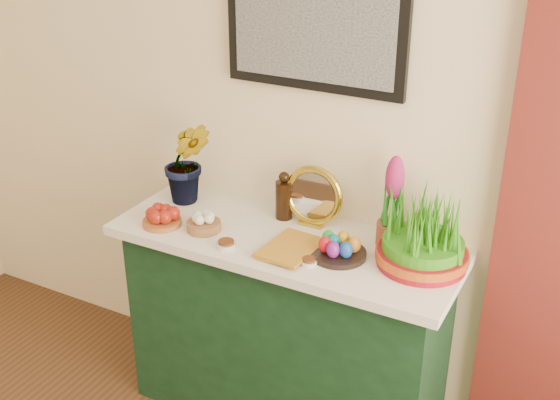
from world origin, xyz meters
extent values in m
cube|color=#FDE7BE|center=(0.00, 2.25, 1.35)|extent=(4.00, 0.04, 2.70)
cube|color=black|center=(0.04, 2.23, 1.70)|extent=(0.74, 0.03, 0.54)
cube|color=#A5A5A5|center=(0.04, 2.21, 1.70)|extent=(0.66, 0.01, 0.46)
cube|color=#153A20|center=(0.04, 2.00, 0.42)|extent=(1.30, 0.45, 0.85)
cube|color=silver|center=(0.04, 2.00, 0.87)|extent=(1.40, 0.55, 0.04)
imported|color=#227B1C|center=(-0.48, 2.09, 1.13)|extent=(0.32, 0.30, 0.49)
cylinder|color=#A85C2B|center=(-0.45, 1.85, 0.90)|extent=(0.19, 0.19, 0.02)
cylinder|color=#9E683F|center=(-0.27, 1.90, 0.91)|extent=(0.17, 0.17, 0.04)
cylinder|color=black|center=(-0.04, 2.15, 0.97)|extent=(0.07, 0.07, 0.16)
sphere|color=black|center=(-0.04, 2.15, 1.07)|extent=(0.04, 0.04, 0.04)
cube|color=gold|center=(0.09, 2.14, 0.90)|extent=(0.10, 0.05, 0.02)
torus|color=gold|center=(0.09, 2.15, 1.02)|extent=(0.25, 0.06, 0.25)
cylinder|color=silver|center=(0.09, 2.15, 1.02)|extent=(0.19, 0.03, 0.19)
imported|color=#BD7F21|center=(0.02, 1.91, 0.91)|extent=(0.19, 0.26, 0.03)
cylinder|color=silver|center=(-0.12, 1.82, 0.90)|extent=(0.08, 0.08, 0.02)
cylinder|color=#592D14|center=(-0.12, 1.82, 0.91)|extent=(0.06, 0.06, 0.01)
cylinder|color=silver|center=(0.22, 1.85, 0.90)|extent=(0.06, 0.06, 0.02)
cylinder|color=#592D14|center=(0.22, 1.85, 0.91)|extent=(0.05, 0.05, 0.01)
cylinder|color=black|center=(0.29, 1.96, 0.90)|extent=(0.26, 0.26, 0.02)
ellipsoid|color=red|center=(0.25, 1.93, 0.94)|extent=(0.05, 0.05, 0.07)
ellipsoid|color=#1744A5|center=(0.33, 1.93, 0.94)|extent=(0.05, 0.05, 0.07)
ellipsoid|color=orange|center=(0.29, 2.00, 0.94)|extent=(0.05, 0.05, 0.07)
ellipsoid|color=green|center=(0.24, 1.98, 0.94)|extent=(0.05, 0.05, 0.07)
ellipsoid|color=orange|center=(0.34, 1.98, 0.94)|extent=(0.05, 0.05, 0.07)
ellipsoid|color=#761887|center=(0.29, 1.91, 0.94)|extent=(0.05, 0.05, 0.07)
ellipsoid|color=#0C7592|center=(0.27, 1.96, 0.94)|extent=(0.05, 0.05, 0.07)
cylinder|color=#9B4931|center=(0.43, 2.14, 0.94)|extent=(0.11, 0.11, 0.09)
ellipsoid|color=#B1235E|center=(0.43, 2.14, 1.17)|extent=(0.07, 0.07, 0.17)
cylinder|color=maroon|center=(0.58, 2.05, 0.92)|extent=(0.33, 0.33, 0.06)
cylinder|color=#A61910|center=(0.58, 2.05, 0.93)|extent=(0.34, 0.34, 0.03)
camera|label=1|loc=(1.17, -0.16, 2.21)|focal=45.00mm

